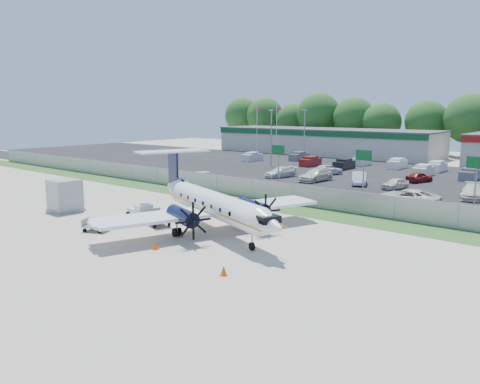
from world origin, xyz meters
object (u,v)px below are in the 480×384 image
Objects in this scene: aircraft at (213,204)px; pushback_tug at (142,212)px; baggage_cart_far at (158,219)px; service_container at (65,197)px; baggage_cart_near at (96,226)px.

pushback_tug is at bearing -173.48° from aircraft.
pushback_tug is at bearing 167.77° from baggage_cart_far.
aircraft reaches higher than baggage_cart_far.
aircraft is 15.54m from service_container.
pushback_tug is at bearing 16.79° from service_container.
aircraft is 6.30× the size of service_container.
baggage_cart_near is at bearing -117.43° from baggage_cart_far.
aircraft is 5.10m from baggage_cart_far.
baggage_cart_near is at bearing -140.49° from aircraft.
baggage_cart_far is at bearing -162.91° from aircraft.
pushback_tug is 1.28× the size of baggage_cart_near.
baggage_cart_far is (2.71, -0.59, -0.07)m from pushback_tug.
aircraft is at bearing 39.51° from baggage_cart_near.
baggage_cart_far is (-4.64, -1.43, -1.59)m from aircraft.
service_container is (-8.37, 2.41, 0.89)m from baggage_cart_near.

